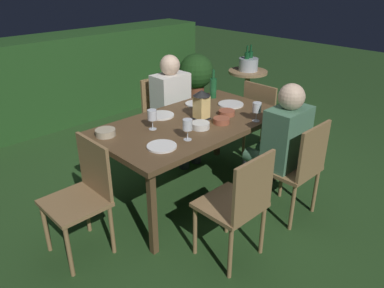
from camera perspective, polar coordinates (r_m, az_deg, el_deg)
name	(u,v)px	position (r m, az deg, el deg)	size (l,w,h in m)	color
ground_plane	(192,193)	(3.61, 0.00, -7.46)	(16.00, 16.00, 0.00)	#26471E
dining_table	(192,127)	(3.29, 0.00, 2.62)	(1.69, 0.92, 0.74)	brown
chair_side_right_b	(163,113)	(4.19, -4.39, 4.75)	(0.42, 0.40, 0.87)	#937047
person_in_cream	(175,104)	(3.99, -2.65, 6.08)	(0.38, 0.47, 1.15)	white
chair_side_left_a	(238,203)	(2.63, 7.07, -8.87)	(0.42, 0.40, 0.87)	#937047
chair_head_far	(264,117)	(4.14, 10.96, 4.10)	(0.40, 0.42, 0.87)	#937047
chair_side_left_b	(298,166)	(3.18, 15.83, -3.22)	(0.42, 0.40, 0.87)	#937047
person_in_green	(279,142)	(3.20, 13.18, 0.33)	(0.38, 0.47, 1.15)	#4C7A5B
chair_head_near	(83,193)	(2.82, -16.32, -7.23)	(0.40, 0.42, 0.87)	#937047
lantern_centerpiece	(202,103)	(3.26, 1.46, 6.25)	(0.15, 0.15, 0.27)	black
green_bottle_on_table	(213,87)	(3.85, 3.25, 8.62)	(0.07, 0.07, 0.29)	#195128
wine_glass_a	(188,126)	(2.86, -0.69, 2.80)	(0.08, 0.08, 0.17)	silver
wine_glass_b	(152,116)	(3.07, -6.10, 4.28)	(0.08, 0.08, 0.17)	silver
wine_glass_c	(257,108)	(3.27, 9.86, 5.39)	(0.08, 0.08, 0.17)	silver
plate_a	(161,115)	(3.39, -4.73, 4.39)	(0.23, 0.23, 0.01)	white
plate_b	(231,104)	(3.68, 5.94, 6.05)	(0.25, 0.25, 0.01)	white
plate_c	(162,146)	(2.79, -4.64, -0.35)	(0.23, 0.23, 0.01)	white
plate_d	(196,104)	(3.67, 0.56, 6.14)	(0.20, 0.20, 0.01)	silver
bowl_olives	(105,132)	(3.05, -13.07, 1.74)	(0.16, 0.16, 0.05)	#BCAD8E
bowl_bread	(227,112)	(3.41, 5.32, 4.81)	(0.15, 0.15, 0.04)	#9E5138
bowl_salad	(200,125)	(3.11, 1.28, 2.89)	(0.16, 0.16, 0.05)	silver
bowl_dip	(221,120)	(3.22, 4.51, 3.61)	(0.14, 0.14, 0.05)	#9E5138
side_table	(247,87)	(5.33, 8.38, 8.65)	(0.53, 0.53, 0.67)	#9E7A51
ice_bucket	(248,63)	(5.24, 8.61, 12.07)	(0.26, 0.26, 0.34)	#B2B7BF
hedge_backdrop	(57,80)	(5.41, -19.87, 9.14)	(4.58, 0.65, 1.16)	#234C1E
potted_plant_by_hedge	(196,73)	(5.99, 0.65, 10.75)	(0.55, 0.55, 0.75)	brown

